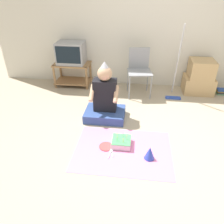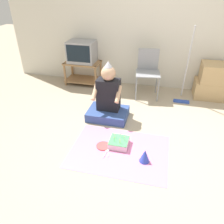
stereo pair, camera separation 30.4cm
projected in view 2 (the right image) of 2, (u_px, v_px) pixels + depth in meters
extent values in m
plane|color=tan|center=(148.00, 151.00, 2.87)|extent=(16.00, 16.00, 0.00)
cube|color=beige|center=(166.00, 22.00, 3.98)|extent=(6.40, 0.06, 2.55)
cube|color=#997047|center=(82.00, 63.00, 4.52)|extent=(0.73, 0.44, 0.03)
cube|color=#997047|center=(84.00, 79.00, 4.71)|extent=(0.73, 0.44, 0.02)
cylinder|color=#997047|center=(65.00, 75.00, 4.55)|extent=(0.04, 0.04, 0.47)
cylinder|color=#997047|center=(96.00, 78.00, 4.41)|extent=(0.04, 0.04, 0.47)
cylinder|color=#997047|center=(72.00, 69.00, 4.86)|extent=(0.04, 0.04, 0.47)
cylinder|color=#997047|center=(101.00, 71.00, 4.72)|extent=(0.04, 0.04, 0.47)
cube|color=#99999E|center=(82.00, 52.00, 4.41)|extent=(0.54, 0.40, 0.42)
cube|color=black|center=(78.00, 54.00, 4.23)|extent=(0.48, 0.01, 0.32)
cube|color=gray|center=(148.00, 73.00, 3.98)|extent=(0.49, 0.47, 0.02)
cube|color=gray|center=(148.00, 59.00, 4.04)|extent=(0.38, 0.07, 0.40)
cylinder|color=gray|center=(136.00, 89.00, 3.96)|extent=(0.02, 0.02, 0.47)
cylinder|color=gray|center=(158.00, 90.00, 3.93)|extent=(0.02, 0.02, 0.47)
cylinder|color=gray|center=(136.00, 81.00, 4.27)|extent=(0.02, 0.02, 0.47)
cylinder|color=gray|center=(157.00, 82.00, 4.24)|extent=(0.02, 0.02, 0.47)
cube|color=tan|center=(209.00, 89.00, 4.13)|extent=(0.56, 0.45, 0.32)
cube|color=tan|center=(214.00, 73.00, 3.96)|extent=(0.44, 0.44, 0.34)
cube|color=#2D4CB2|center=(181.00, 101.00, 4.01)|extent=(0.28, 0.09, 0.03)
cylinder|color=#B7B7BC|center=(187.00, 64.00, 3.76)|extent=(0.03, 0.26, 1.31)
cube|color=#334C8C|center=(108.00, 114.00, 3.53)|extent=(0.63, 0.47, 0.14)
cube|color=black|center=(108.00, 95.00, 3.41)|extent=(0.35, 0.21, 0.51)
sphere|color=tan|center=(108.00, 73.00, 3.22)|extent=(0.22, 0.22, 0.22)
cone|color=silver|center=(108.00, 64.00, 3.15)|extent=(0.12, 0.12, 0.09)
cylinder|color=tan|center=(95.00, 92.00, 3.31)|extent=(0.06, 0.26, 0.21)
cylinder|color=tan|center=(118.00, 94.00, 3.23)|extent=(0.06, 0.26, 0.21)
cube|color=pink|center=(119.00, 151.00, 2.86)|extent=(1.27, 0.93, 0.01)
cube|color=silver|center=(119.00, 143.00, 2.94)|extent=(0.25, 0.25, 0.08)
cube|color=#4CB266|center=(119.00, 140.00, 2.91)|extent=(0.25, 0.25, 0.01)
cylinder|color=#E58CCC|center=(124.00, 139.00, 2.89)|extent=(0.01, 0.01, 0.06)
sphere|color=#FFCC4C|center=(124.00, 137.00, 2.87)|extent=(0.01, 0.01, 0.01)
cylinder|color=#E58CCC|center=(121.00, 135.00, 2.95)|extent=(0.01, 0.01, 0.06)
sphere|color=#FFCC4C|center=(121.00, 133.00, 2.93)|extent=(0.01, 0.01, 0.01)
cylinder|color=#E58CCC|center=(115.00, 136.00, 2.94)|extent=(0.01, 0.01, 0.06)
sphere|color=#FFCC4C|center=(115.00, 134.00, 2.92)|extent=(0.01, 0.01, 0.01)
cylinder|color=#66C666|center=(114.00, 140.00, 2.87)|extent=(0.01, 0.01, 0.06)
sphere|color=#FFCC4C|center=(114.00, 137.00, 2.85)|extent=(0.01, 0.01, 0.01)
cylinder|color=#EA4C4C|center=(120.00, 142.00, 2.84)|extent=(0.01, 0.01, 0.06)
sphere|color=#FFCC4C|center=(120.00, 139.00, 2.82)|extent=(0.01, 0.01, 0.01)
cone|color=blue|center=(145.00, 156.00, 2.66)|extent=(0.13, 0.13, 0.17)
cylinder|color=#D84C4C|center=(103.00, 146.00, 2.94)|extent=(0.19, 0.19, 0.01)
ellipsoid|color=white|center=(108.00, 150.00, 2.87)|extent=(0.04, 0.05, 0.01)
cube|color=white|center=(108.00, 154.00, 2.81)|extent=(0.03, 0.10, 0.01)
ellipsoid|color=white|center=(107.00, 151.00, 2.85)|extent=(0.04, 0.05, 0.01)
cube|color=white|center=(105.00, 155.00, 2.79)|extent=(0.02, 0.10, 0.01)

